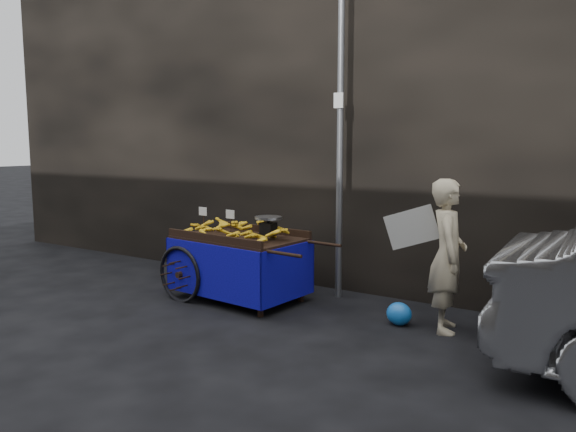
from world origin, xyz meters
The scene contains 6 objects.
ground centered at (0.00, 0.00, 0.00)m, with size 80.00×80.00×0.00m, color black.
building_wall centered at (0.39, 2.60, 2.50)m, with size 13.50×2.00×5.00m.
street_pole centered at (0.30, 1.30, 2.01)m, with size 0.12×0.10×4.00m.
banana_cart centered at (-0.70, 0.54, 0.70)m, with size 2.15×1.16×1.13m.
vendor centered at (1.81, 0.76, 0.78)m, with size 0.92×0.66×1.55m.
plastic_bag centered at (1.36, 0.66, 0.12)m, with size 0.27×0.22×0.24m, color blue.
Camera 1 is at (3.46, -4.76, 1.91)m, focal length 35.00 mm.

